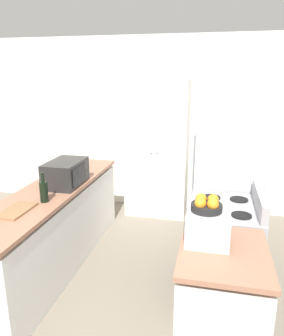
{
  "coord_description": "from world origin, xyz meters",
  "views": [
    {
      "loc": [
        0.77,
        -1.57,
        2.04
      ],
      "look_at": [
        0.0,
        1.82,
        1.05
      ],
      "focal_mm": 35.0,
      "sensor_mm": 36.0,
      "label": 1
    }
  ],
  "objects_px": {
    "stove": "(222,250)",
    "pantry_cabinet": "(157,149)",
    "microwave": "(66,173)",
    "toaster_oven": "(208,226)",
    "fruit_bowl": "(207,205)",
    "refrigerator": "(228,182)",
    "wine_bottle": "(44,191)"
  },
  "relations": [
    {
      "from": "stove",
      "to": "pantry_cabinet",
      "type": "bearing_deg",
      "value": 118.24
    },
    {
      "from": "microwave",
      "to": "toaster_oven",
      "type": "height_order",
      "value": "microwave"
    },
    {
      "from": "microwave",
      "to": "fruit_bowl",
      "type": "relative_size",
      "value": 2.36
    },
    {
      "from": "stove",
      "to": "microwave",
      "type": "xyz_separation_m",
      "value": [
        -1.67,
        0.24,
        0.57
      ]
    },
    {
      "from": "refrigerator",
      "to": "fruit_bowl",
      "type": "relative_size",
      "value": 7.89
    },
    {
      "from": "fruit_bowl",
      "to": "stove",
      "type": "bearing_deg",
      "value": 76.84
    },
    {
      "from": "pantry_cabinet",
      "to": "stove",
      "type": "relative_size",
      "value": 1.89
    },
    {
      "from": "pantry_cabinet",
      "to": "stove",
      "type": "height_order",
      "value": "pantry_cabinet"
    },
    {
      "from": "microwave",
      "to": "stove",
      "type": "bearing_deg",
      "value": -8.27
    },
    {
      "from": "wine_bottle",
      "to": "microwave",
      "type": "bearing_deg",
      "value": 91.88
    },
    {
      "from": "toaster_oven",
      "to": "stove",
      "type": "bearing_deg",
      "value": 78.07
    },
    {
      "from": "pantry_cabinet",
      "to": "refrigerator",
      "type": "xyz_separation_m",
      "value": [
        0.99,
        -0.95,
        -0.14
      ]
    },
    {
      "from": "pantry_cabinet",
      "to": "microwave",
      "type": "xyz_separation_m",
      "value": [
        -0.72,
        -1.52,
        0.03
      ]
    },
    {
      "from": "microwave",
      "to": "refrigerator",
      "type": "bearing_deg",
      "value": 18.59
    },
    {
      "from": "stove",
      "to": "microwave",
      "type": "height_order",
      "value": "microwave"
    },
    {
      "from": "refrigerator",
      "to": "microwave",
      "type": "distance_m",
      "value": 1.81
    },
    {
      "from": "stove",
      "to": "wine_bottle",
      "type": "bearing_deg",
      "value": -171.04
    },
    {
      "from": "stove",
      "to": "microwave",
      "type": "relative_size",
      "value": 2.04
    },
    {
      "from": "microwave",
      "to": "toaster_oven",
      "type": "bearing_deg",
      "value": -30.94
    },
    {
      "from": "stove",
      "to": "refrigerator",
      "type": "distance_m",
      "value": 0.91
    },
    {
      "from": "wine_bottle",
      "to": "toaster_oven",
      "type": "xyz_separation_m",
      "value": [
        1.51,
        -0.41,
        0.01
      ]
    },
    {
      "from": "refrigerator",
      "to": "wine_bottle",
      "type": "bearing_deg",
      "value": -147.52
    },
    {
      "from": "microwave",
      "to": "wine_bottle",
      "type": "xyz_separation_m",
      "value": [
        0.02,
        -0.5,
        -0.03
      ]
    },
    {
      "from": "microwave",
      "to": "fruit_bowl",
      "type": "xyz_separation_m",
      "value": [
        1.51,
        -0.92,
        0.14
      ]
    },
    {
      "from": "refrigerator",
      "to": "wine_bottle",
      "type": "distance_m",
      "value": 2.01
    },
    {
      "from": "wine_bottle",
      "to": "toaster_oven",
      "type": "height_order",
      "value": "wine_bottle"
    },
    {
      "from": "stove",
      "to": "wine_bottle",
      "type": "distance_m",
      "value": 1.76
    },
    {
      "from": "toaster_oven",
      "to": "microwave",
      "type": "bearing_deg",
      "value": 149.06
    },
    {
      "from": "refrigerator",
      "to": "fruit_bowl",
      "type": "height_order",
      "value": "refrigerator"
    },
    {
      "from": "stove",
      "to": "wine_bottle",
      "type": "height_order",
      "value": "wine_bottle"
    },
    {
      "from": "stove",
      "to": "refrigerator",
      "type": "relative_size",
      "value": 0.61
    },
    {
      "from": "stove",
      "to": "wine_bottle",
      "type": "xyz_separation_m",
      "value": [
        -1.65,
        -0.26,
        0.55
      ]
    }
  ]
}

